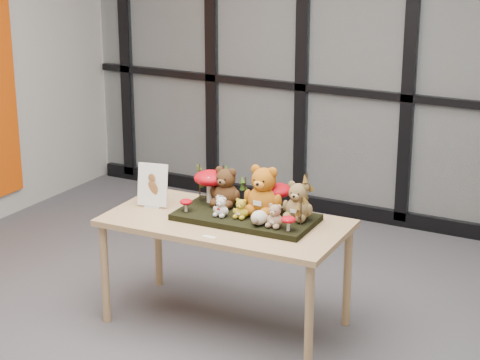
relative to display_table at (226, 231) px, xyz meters
The scene contains 23 objects.
floor 0.68m from the display_table, 100.28° to the right, with size 5.00×5.00×0.00m, color #58585D.
room_shell 1.12m from the display_table, 100.28° to the right, with size 5.00×5.00×5.00m.
glass_partition 2.31m from the display_table, 91.46° to the left, with size 4.90×0.06×2.78m.
display_table is the anchor object (origin of this frame).
diorama_tray 0.15m from the display_table, 28.81° to the left, with size 0.83×0.41×0.04m, color black.
bear_pooh_yellow 0.35m from the display_table, 33.84° to the left, with size 0.25×0.22×0.32m, color #B15E11, non-canonical shape.
bear_brown_medium 0.29m from the display_table, 118.34° to the left, with size 0.20×0.18×0.27m, color #422712, non-canonical shape.
bear_tan_back 0.49m from the display_table, 18.60° to the left, with size 0.19×0.17×0.25m, color brown, non-canonical shape.
bear_small_yellow 0.20m from the display_table, ahead, with size 0.10×0.09×0.13m, color gold, non-canonical shape.
bear_white_bow 0.17m from the display_table, 105.78° to the right, with size 0.10×0.09×0.13m, color beige, non-canonical shape.
bear_beige_small 0.40m from the display_table, ahead, with size 0.12×0.11×0.15m, color #9F7C5D, non-canonical shape.
plush_cream_hedgehog 0.30m from the display_table, 12.88° to the right, with size 0.07×0.06×0.09m, color beige, non-canonical shape.
mushroom_back_left 0.33m from the display_table, 141.48° to the left, with size 0.20×0.20×0.22m, color #A7050E, non-canonical shape.
mushroom_back_right 0.37m from the display_table, 38.34° to the left, with size 0.17×0.17×0.19m, color #A7050E, non-canonical shape.
mushroom_front_left 0.28m from the display_table, 165.11° to the right, with size 0.08×0.08×0.08m, color #A7050E, non-canonical shape.
mushroom_front_right 0.47m from the display_table, ahead, with size 0.09×0.09×0.09m, color #A7050E, non-canonical shape.
sprig_green_far_left 0.38m from the display_table, 150.54° to the left, with size 0.05×0.05×0.24m, color #1C370C, non-canonical shape.
sprig_green_mid_left 0.33m from the display_table, 122.41° to the left, with size 0.05×0.05×0.24m, color #1C370C, non-canonical shape.
sprig_dry_far_right 0.54m from the display_table, 19.69° to the left, with size 0.05×0.05×0.28m, color brown, non-canonical shape.
sprig_dry_mid_right 0.51m from the display_table, ahead, with size 0.05×0.05×0.17m, color brown, non-canonical shape.
sprig_green_centre 0.29m from the display_table, 85.17° to the left, with size 0.05×0.05×0.18m, color #1C370C, non-canonical shape.
sign_holder 0.55m from the display_table, behind, with size 0.20×0.09×0.28m.
label_card 0.30m from the display_table, 78.88° to the right, with size 0.08×0.03×0.00m, color white.
Camera 1 is at (2.45, -3.92, 2.46)m, focal length 65.00 mm.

